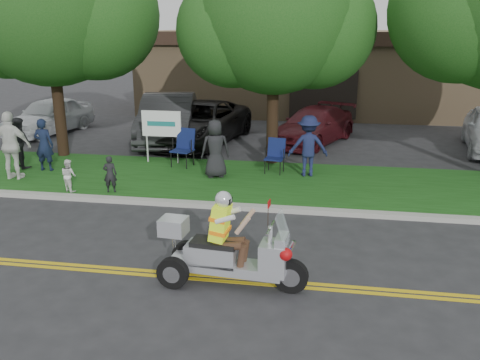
% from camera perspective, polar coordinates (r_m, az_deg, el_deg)
% --- Properties ---
extents(ground, '(120.00, 120.00, 0.00)m').
position_cam_1_polar(ground, '(9.64, -3.99, -9.46)').
color(ground, '#28282B').
rests_on(ground, ground).
extents(centerline_near, '(60.00, 0.10, 0.01)m').
position_cam_1_polar(centerline_near, '(9.13, -4.84, -11.02)').
color(centerline_near, gold).
rests_on(centerline_near, ground).
extents(centerline_far, '(60.00, 0.10, 0.01)m').
position_cam_1_polar(centerline_far, '(9.27, -4.59, -10.57)').
color(centerline_far, gold).
rests_on(centerline_far, ground).
extents(curb, '(60.00, 0.25, 0.12)m').
position_cam_1_polar(curb, '(12.36, -0.76, -2.99)').
color(curb, '#A8A89E').
rests_on(curb, ground).
extents(grass_verge, '(60.00, 4.00, 0.10)m').
position_cam_1_polar(grass_verge, '(14.37, 0.75, -0.11)').
color(grass_verge, '#184612').
rests_on(grass_verge, ground).
extents(commercial_building, '(18.00, 8.20, 4.00)m').
position_cam_1_polar(commercial_building, '(27.45, 9.46, 12.05)').
color(commercial_building, '#9E7F5B').
rests_on(commercial_building, ground).
extents(tree_left, '(6.62, 5.40, 7.78)m').
position_cam_1_polar(tree_left, '(17.61, -20.49, 17.84)').
color(tree_left, '#332114').
rests_on(tree_left, ground).
extents(tree_mid, '(5.88, 4.80, 7.05)m').
position_cam_1_polar(tree_mid, '(15.68, 4.09, 17.52)').
color(tree_mid, '#332114').
rests_on(tree_mid, ground).
extents(business_sign, '(1.25, 0.06, 1.75)m').
position_cam_1_polar(business_sign, '(16.07, -8.80, 5.95)').
color(business_sign, silver).
rests_on(business_sign, ground).
extents(trike_scooter, '(2.58, 0.90, 1.69)m').
position_cam_1_polar(trike_scooter, '(8.70, -1.60, -8.16)').
color(trike_scooter, black).
rests_on(trike_scooter, ground).
extents(lawn_chair_a, '(0.61, 0.62, 1.00)m').
position_cam_1_polar(lawn_chair_a, '(14.99, 4.01, 3.01)').
color(lawn_chair_a, black).
rests_on(lawn_chair_a, grass_verge).
extents(lawn_chair_b, '(0.72, 0.74, 1.15)m').
position_cam_1_polar(lawn_chair_b, '(15.75, -6.30, 3.94)').
color(lawn_chair_b, black).
rests_on(lawn_chair_b, grass_verge).
extents(spectator_adult_left, '(0.59, 0.40, 1.57)m').
position_cam_1_polar(spectator_adult_left, '(16.15, -21.16, 3.72)').
color(spectator_adult_left, '#131D36').
rests_on(spectator_adult_left, grass_verge).
extents(spectator_adult_mid, '(0.94, 0.87, 1.54)m').
position_cam_1_polar(spectator_adult_mid, '(16.78, -23.48, 3.88)').
color(spectator_adult_mid, black).
rests_on(spectator_adult_mid, grass_verge).
extents(spectator_adult_right, '(1.14, 0.52, 1.92)m').
position_cam_1_polar(spectator_adult_right, '(15.56, -24.28, 3.54)').
color(spectator_adult_right, silver).
rests_on(spectator_adult_right, grass_verge).
extents(spectator_chair_a, '(1.21, 0.80, 1.75)m').
position_cam_1_polar(spectator_chair_a, '(14.65, 7.66, 3.82)').
color(spectator_chair_a, '#191F45').
rests_on(spectator_chair_a, grass_verge).
extents(spectator_chair_b, '(0.94, 0.77, 1.66)m').
position_cam_1_polar(spectator_chair_b, '(14.41, -2.78, 3.55)').
color(spectator_chair_b, black).
rests_on(spectator_chair_b, grass_verge).
extents(child_left, '(0.39, 0.30, 0.97)m').
position_cam_1_polar(child_left, '(13.57, -14.39, 0.65)').
color(child_left, black).
rests_on(child_left, grass_verge).
extents(child_right, '(0.52, 0.48, 0.86)m').
position_cam_1_polar(child_right, '(13.96, -18.67, 0.50)').
color(child_right, white).
rests_on(child_right, grass_verge).
extents(parked_car_far_left, '(2.48, 4.54, 1.46)m').
position_cam_1_polar(parked_car_far_left, '(22.28, -20.65, 6.76)').
color(parked_car_far_left, silver).
rests_on(parked_car_far_left, ground).
extents(parked_car_left, '(2.87, 5.69, 1.79)m').
position_cam_1_polar(parked_car_left, '(19.52, -8.06, 6.85)').
color(parked_car_left, '#28292B').
rests_on(parked_car_left, ground).
extents(parked_car_mid, '(3.43, 5.93, 1.55)m').
position_cam_1_polar(parked_car_mid, '(19.18, -4.54, 6.42)').
color(parked_car_mid, black).
rests_on(parked_car_mid, ground).
extents(parked_car_right, '(3.55, 4.90, 1.32)m').
position_cam_1_polar(parked_car_right, '(19.38, 8.25, 6.06)').
color(parked_car_right, '#410F15').
rests_on(parked_car_right, ground).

